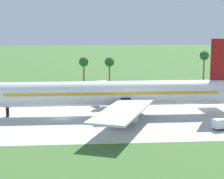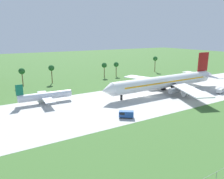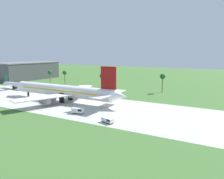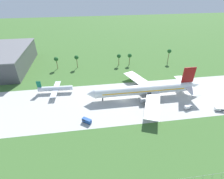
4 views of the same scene
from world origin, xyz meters
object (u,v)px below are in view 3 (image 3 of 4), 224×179
at_px(regional_aircraft, 14,85).
at_px(terminal_building, 24,71).
at_px(baggage_tug, 78,111).
at_px(fuel_truck, 108,120).
at_px(jet_airliner, 64,91).

distance_m(regional_aircraft, terminal_building, 64.66).
relative_size(baggage_tug, fuel_truck, 0.94).
distance_m(regional_aircraft, baggage_tug, 86.07).
xyz_separation_m(baggage_tug, terminal_building, (-126.31, 75.30, 7.02)).
height_order(baggage_tug, fuel_truck, baggage_tug).
xyz_separation_m(regional_aircraft, terminal_building, (-45.55, 45.58, 5.31)).
bearing_deg(baggage_tug, terminal_building, 149.20).
relative_size(regional_aircraft, baggage_tug, 4.42).
relative_size(regional_aircraft, terminal_building, 0.38).
relative_size(regional_aircraft, fuel_truck, 4.17).
distance_m(jet_airliner, terminal_building, 120.14).
distance_m(jet_airliner, baggage_tug, 27.41).
relative_size(jet_airliner, fuel_truck, 13.56).
bearing_deg(fuel_truck, jet_airliner, 152.47).
height_order(regional_aircraft, fuel_truck, regional_aircraft).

